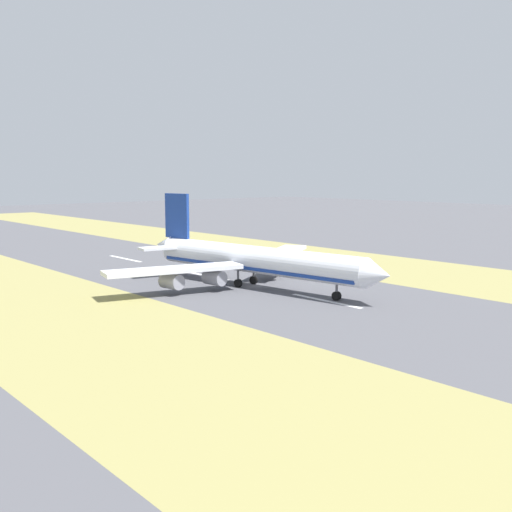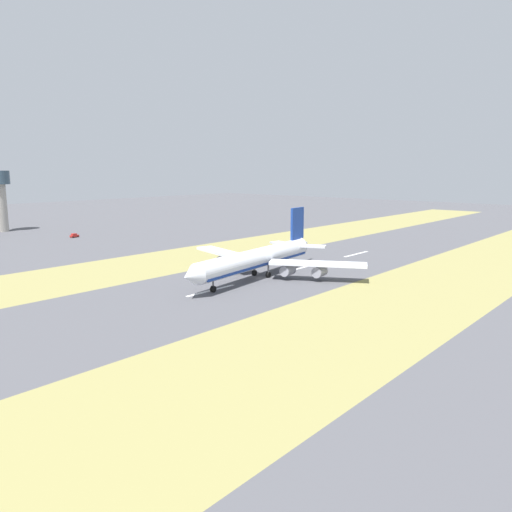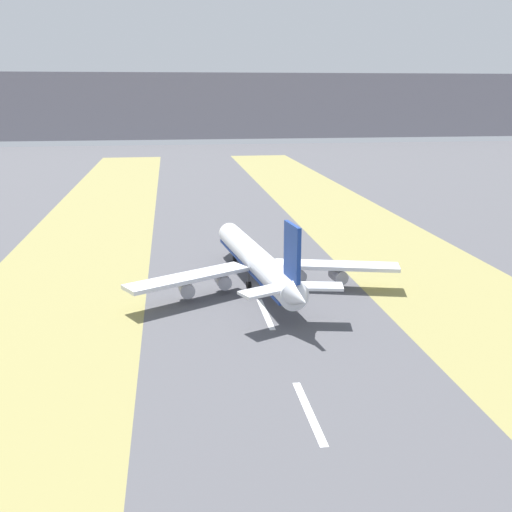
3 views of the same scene
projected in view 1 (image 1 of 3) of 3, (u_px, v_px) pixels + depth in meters
ground_plane at (255, 286)px, 134.17m from camera, size 800.00×800.00×0.00m
grass_median_west at (379, 266)px, 163.58m from camera, size 40.00×600.00×0.01m
grass_median_east at (62, 317)px, 104.76m from camera, size 40.00×600.00×0.01m
centreline_dash_near at (125, 259)px, 177.98m from camera, size 1.20×18.00×0.01m
centreline_dash_mid at (205, 275)px, 148.19m from camera, size 1.20×18.00×0.01m
centreline_dash_far at (326, 301)px, 118.40m from camera, size 1.20×18.00×0.01m
airplane_main_jet at (250, 260)px, 133.17m from camera, size 63.59×67.15×20.20m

